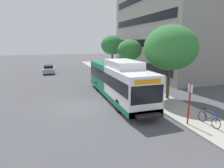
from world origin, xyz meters
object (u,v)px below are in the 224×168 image
object	(u,v)px
street_tree_near_stop	(170,48)
street_tree_mid_block	(130,50)
street_tree_far_block	(112,45)
parked_car_far_lane	(49,69)
transit_bus	(117,80)
bicycle_parked	(209,118)
bus_stop_sign_pole	(189,101)

from	to	relation	value
street_tree_near_stop	street_tree_mid_block	size ratio (longest dim) A/B	1.21
street_tree_near_stop	street_tree_mid_block	bearing A→B (deg)	88.65
street_tree_near_stop	street_tree_far_block	bearing A→B (deg)	89.52
parked_car_far_lane	transit_bus	bearing A→B (deg)	-70.37
transit_bus	street_tree_far_block	bearing A→B (deg)	73.66
transit_bus	street_tree_far_block	world-z (taller)	street_tree_far_block
street_tree_near_stop	bicycle_parked	bearing A→B (deg)	-98.80
transit_bus	street_tree_near_stop	xyz separation A→B (m)	(4.17, -1.92, 2.96)
bicycle_parked	parked_car_far_lane	distance (m)	26.64
bicycle_parked	transit_bus	bearing A→B (deg)	113.29
bus_stop_sign_pole	bicycle_parked	distance (m)	1.66
bicycle_parked	parked_car_far_lane	size ratio (longest dim) A/B	0.39
street_tree_mid_block	street_tree_near_stop	bearing A→B (deg)	-91.35
bus_stop_sign_pole	street_tree_mid_block	world-z (taller)	street_tree_mid_block
street_tree_near_stop	street_tree_far_block	size ratio (longest dim) A/B	1.06
bus_stop_sign_pole	street_tree_far_block	world-z (taller)	street_tree_far_block
transit_bus	street_tree_near_stop	bearing A→B (deg)	-24.70
street_tree_mid_block	street_tree_far_block	bearing A→B (deg)	90.65
street_tree_far_block	street_tree_mid_block	bearing A→B (deg)	-89.35
street_tree_near_stop	parked_car_far_lane	size ratio (longest dim) A/B	1.44
street_tree_far_block	parked_car_far_lane	bearing A→B (deg)	166.17
transit_bus	street_tree_far_block	size ratio (longest dim) A/B	2.00
bus_stop_sign_pole	bicycle_parked	size ratio (longest dim) A/B	1.48
bus_stop_sign_pole	bicycle_parked	world-z (taller)	bus_stop_sign_pole
transit_bus	street_tree_far_block	xyz separation A→B (m)	(4.31, 14.70, 2.93)
parked_car_far_lane	bicycle_parked	bearing A→B (deg)	-69.23
street_tree_near_stop	street_tree_mid_block	xyz separation A→B (m)	(0.22, 9.38, -0.55)
bus_stop_sign_pole	street_tree_near_stop	bearing A→B (deg)	68.62
bicycle_parked	street_tree_mid_block	xyz separation A→B (m)	(1.11, 15.09, 3.55)
bicycle_parked	parked_car_far_lane	bearing A→B (deg)	110.77
bus_stop_sign_pole	parked_car_far_lane	distance (m)	25.78
street_tree_near_stop	street_tree_far_block	world-z (taller)	street_tree_near_stop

